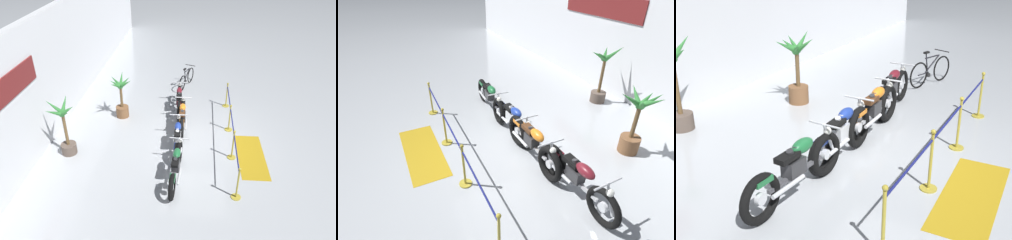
# 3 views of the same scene
# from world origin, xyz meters

# --- Properties ---
(ground_plane) EXTENTS (120.00, 120.00, 0.00)m
(ground_plane) POSITION_xyz_m (0.00, 0.00, 0.00)
(ground_plane) COLOR #B2B7BC
(back_wall) EXTENTS (28.00, 0.29, 4.20)m
(back_wall) POSITION_xyz_m (-0.01, 5.12, 2.10)
(back_wall) COLOR white
(back_wall) RESTS_ON ground
(motorcycle_green_0) EXTENTS (2.36, 0.62, 0.96)m
(motorcycle_green_0) POSITION_xyz_m (-2.09, 0.54, 0.47)
(motorcycle_green_0) COLOR black
(motorcycle_green_0) RESTS_ON ground
(motorcycle_blue_1) EXTENTS (2.21, 0.62, 0.93)m
(motorcycle_blue_1) POSITION_xyz_m (-0.57, 0.60, 0.45)
(motorcycle_blue_1) COLOR black
(motorcycle_blue_1) RESTS_ON ground
(motorcycle_orange_2) EXTENTS (2.28, 0.62, 0.99)m
(motorcycle_orange_2) POSITION_xyz_m (0.65, 0.52, 0.48)
(motorcycle_orange_2) COLOR black
(motorcycle_orange_2) RESTS_ON ground
(motorcycle_maroon_3) EXTENTS (2.24, 0.62, 0.97)m
(motorcycle_maroon_3) POSITION_xyz_m (2.03, 0.73, 0.48)
(motorcycle_maroon_3) COLOR black
(motorcycle_maroon_3) RESTS_ON ground
(potted_palm_left_of_row) EXTENTS (1.12, 0.90, 1.75)m
(potted_palm_left_of_row) POSITION_xyz_m (1.37, 2.91, 0.82)
(potted_palm_left_of_row) COLOR brown
(potted_palm_left_of_row) RESTS_ON ground
(potted_palm_right_of_row) EXTENTS (0.99, 1.00, 1.97)m
(potted_palm_right_of_row) POSITION_xyz_m (-1.15, 4.18, 0.85)
(potted_palm_right_of_row) COLOR brown
(potted_palm_right_of_row) RESTS_ON ground
(stanchion_far_left) EXTENTS (5.43, 0.28, 1.05)m
(stanchion_far_left) POSITION_xyz_m (-1.18, -1.19, 0.66)
(stanchion_far_left) COLOR gold
(stanchion_far_left) RESTS_ON ground
(stanchion_mid_left) EXTENTS (0.28, 0.28, 1.05)m
(stanchion_mid_left) POSITION_xyz_m (-0.91, -1.19, 0.36)
(stanchion_mid_left) COLOR gold
(stanchion_mid_left) RESTS_ON ground
(stanchion_mid_right) EXTENTS (0.28, 0.28, 1.05)m
(stanchion_mid_right) POSITION_xyz_m (0.77, -1.19, 0.36)
(stanchion_mid_right) COLOR gold
(stanchion_mid_right) RESTS_ON ground
(floor_banner) EXTENTS (2.40, 0.94, 0.01)m
(floor_banner) POSITION_xyz_m (-0.78, -1.84, 0.00)
(floor_banner) COLOR #B78E19
(floor_banner) RESTS_ON ground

